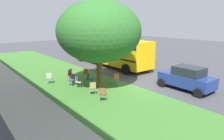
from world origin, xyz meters
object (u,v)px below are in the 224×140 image
chair_4 (92,87)px  parked_car (187,78)px  chair_5 (78,81)px  chair_6 (72,79)px  chair_9 (89,78)px  chair_2 (103,93)px  chair_7 (49,77)px  school_bus (110,49)px  chair_1 (71,73)px  street_tree (99,32)px  chair_0 (71,76)px  chair_3 (116,78)px  chair_8 (87,73)px

chair_4 → parked_car: bearing=-118.9°
chair_5 → chair_6: same height
chair_9 → chair_6: bearing=57.4°
chair_2 → chair_6: (3.93, -0.07, 0.00)m
chair_7 → school_bus: school_bus is taller
chair_6 → chair_7: 1.87m
chair_1 → chair_5: bearing=165.0°
chair_2 → chair_1: bearing=-8.0°
chair_5 → chair_9: bearing=-87.6°
street_tree → parked_car: street_tree is taller
chair_0 → chair_3: (-2.70, -2.36, 0.00)m
chair_4 → chair_8: same height
chair_9 → parked_car: parked_car is taller
parked_car → chair_8: bearing=31.5°
chair_7 → chair_9: same height
chair_3 → school_bus: 7.06m
chair_4 → parked_car: parked_car is taller
chair_7 → school_bus: size_ratio=0.08×
chair_8 → school_bus: school_bus is taller
chair_1 → chair_2: same height
street_tree → chair_3: bearing=-98.6°
chair_1 → chair_2: 5.49m
chair_3 → chair_5: same height
chair_5 → chair_7: size_ratio=1.00×
chair_4 → chair_6: bearing=1.5°
chair_1 → chair_8: (-0.69, -1.05, 0.00)m
chair_1 → chair_7: 1.86m
chair_2 → chair_5: (3.20, -0.17, 0.00)m
chair_3 → parked_car: bearing=-141.6°
chair_6 → chair_2: bearing=179.0°
chair_8 → parked_car: (-6.60, -4.05, 0.32)m
chair_6 → chair_8: 1.93m
chair_6 → parked_car: size_ratio=0.24×
chair_5 → school_bus: 8.06m
chair_0 → chair_7: size_ratio=1.00×
chair_7 → chair_4: bearing=-163.2°
parked_car → chair_7: bearing=43.8°
street_tree → chair_0: street_tree is taller
chair_1 → chair_8: same height
chair_2 → chair_3: size_ratio=1.00×
chair_0 → chair_8: bearing=-91.3°
chair_6 → chair_9: 1.27m
chair_3 → chair_5: size_ratio=1.00×
chair_1 → street_tree: bearing=-168.7°
chair_0 → chair_6: size_ratio=1.00×
chair_3 → chair_9: bearing=54.1°
chair_4 → chair_8: size_ratio=1.00×
chair_7 → chair_8: (-0.64, -2.91, 0.00)m
chair_3 → chair_2: bearing=127.1°
chair_1 → chair_9: same height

